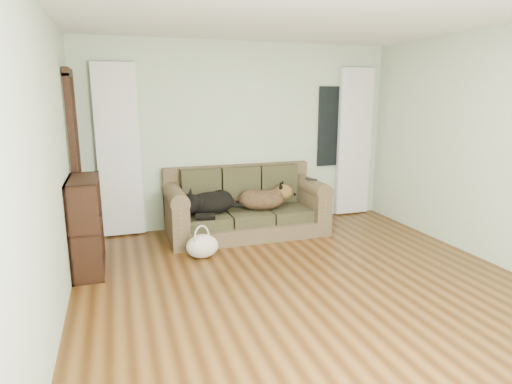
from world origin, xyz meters
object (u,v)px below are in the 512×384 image
object	(u,v)px
dog_shepherd	(264,199)
bookshelf	(87,226)
sofa	(246,202)
dog_black_lab	(208,204)
tote_bag	(202,245)

from	to	relation	value
dog_shepherd	bookshelf	xyz separation A→B (m)	(-2.23, -0.63, 0.01)
sofa	dog_shepherd	world-z (taller)	sofa
dog_black_lab	bookshelf	bearing A→B (deg)	-169.33
dog_shepherd	dog_black_lab	bearing A→B (deg)	14.75
dog_black_lab	bookshelf	xyz separation A→B (m)	(-1.45, -0.59, 0.02)
dog_shepherd	bookshelf	size ratio (longest dim) A/B	0.64
dog_black_lab	bookshelf	world-z (taller)	bookshelf
dog_black_lab	bookshelf	distance (m)	1.56
sofa	bookshelf	world-z (taller)	bookshelf
dog_black_lab	dog_shepherd	bearing A→B (deg)	-9.14
sofa	dog_black_lab	xyz separation A→B (m)	(-0.55, -0.08, 0.03)
tote_bag	bookshelf	world-z (taller)	bookshelf
dog_black_lab	dog_shepherd	world-z (taller)	dog_shepherd
sofa	dog_shepherd	bearing A→B (deg)	-10.41
dog_shepherd	bookshelf	world-z (taller)	bookshelf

